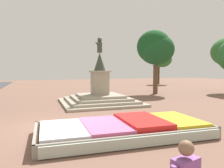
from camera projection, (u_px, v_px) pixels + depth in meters
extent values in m
plane|color=brown|center=(59.00, 128.00, 9.64)|extent=(88.05, 88.05, 0.00)
cube|color=#38281C|center=(124.00, 130.00, 8.56)|extent=(6.53, 2.98, 0.39)
cube|color=gray|center=(139.00, 141.00, 7.18)|extent=(6.65, 0.30, 0.43)
cube|color=gray|center=(113.00, 121.00, 9.92)|extent=(6.65, 0.30, 0.43)
cube|color=gray|center=(35.00, 137.00, 7.57)|extent=(0.19, 2.98, 0.43)
cube|color=gray|center=(194.00, 123.00, 9.53)|extent=(0.19, 2.98, 0.43)
cube|color=white|center=(63.00, 129.00, 7.84)|extent=(1.64, 2.63, 0.10)
cube|color=#D86699|center=(104.00, 125.00, 8.30)|extent=(1.64, 2.63, 0.13)
cube|color=red|center=(142.00, 121.00, 8.77)|extent=(1.64, 2.63, 0.22)
cube|color=yellow|center=(176.00, 119.00, 9.24)|extent=(1.64, 2.63, 0.13)
cube|color=#B2BCAD|center=(140.00, 142.00, 7.14)|extent=(6.32, 0.39, 0.35)
cube|color=#A09681|center=(100.00, 102.00, 16.46)|extent=(5.63, 5.63, 0.17)
cube|color=#9F9580|center=(100.00, 100.00, 16.45)|extent=(4.80, 4.80, 0.17)
cube|color=#9E947F|center=(100.00, 98.00, 16.44)|extent=(3.98, 3.98, 0.17)
cube|color=#9E947F|center=(100.00, 96.00, 16.43)|extent=(3.15, 3.15, 0.17)
cube|color=#9E937F|center=(100.00, 83.00, 16.36)|extent=(1.15, 1.15, 1.67)
cube|color=#9E937F|center=(100.00, 71.00, 16.30)|extent=(1.36, 1.36, 0.12)
cone|color=#384233|center=(100.00, 62.00, 16.25)|extent=(0.87, 0.87, 1.34)
cylinder|color=#384233|center=(100.00, 47.00, 16.18)|extent=(0.37, 0.37, 0.78)
sphere|color=#384233|center=(100.00, 40.00, 16.14)|extent=(0.34, 0.34, 0.34)
cylinder|color=#384233|center=(98.00, 46.00, 16.35)|extent=(0.27, 0.59, 0.59)
sphere|color=#8C664C|center=(186.00, 148.00, 2.91)|extent=(0.21, 0.21, 0.21)
cylinder|color=#4C3823|center=(159.00, 75.00, 37.44)|extent=(0.32, 0.32, 2.97)
ellipsoid|color=#2D672F|center=(162.00, 59.00, 37.02)|extent=(3.17, 3.21, 2.63)
ellipsoid|color=#2B6A33|center=(163.00, 58.00, 36.82)|extent=(2.28, 1.99, 1.76)
cylinder|color=brown|center=(155.00, 79.00, 22.71)|extent=(0.48, 0.48, 3.02)
ellipsoid|color=#1A4D25|center=(156.00, 49.00, 22.35)|extent=(3.66, 3.55, 3.16)
ellipsoid|color=#184B20|center=(154.00, 47.00, 22.43)|extent=(3.51, 3.49, 3.38)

